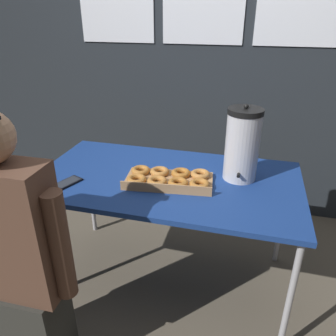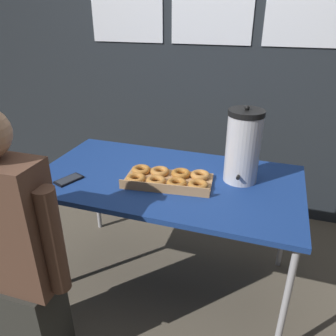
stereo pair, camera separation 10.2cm
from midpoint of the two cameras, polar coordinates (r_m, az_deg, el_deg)
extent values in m
plane|color=brown|center=(2.28, -1.55, -18.45)|extent=(12.00, 12.00, 0.00)
cube|color=#23282D|center=(2.68, 4.93, 21.39)|extent=(6.00, 0.10, 2.78)
cube|color=navy|center=(1.85, -1.82, -2.06)|extent=(1.48, 0.80, 0.03)
cylinder|color=#ADADB2|center=(2.08, -23.83, -13.12)|extent=(0.03, 0.03, 0.71)
cylinder|color=#ADADB2|center=(1.74, 18.70, -21.14)|extent=(0.03, 0.03, 0.71)
cylinder|color=#ADADB2|center=(2.56, -14.42, -3.87)|extent=(0.03, 0.03, 0.71)
cylinder|color=#ADADB2|center=(2.29, 18.05, -8.22)|extent=(0.03, 0.03, 0.71)
cube|color=tan|center=(1.79, -1.50, -2.27)|extent=(0.50, 0.30, 0.02)
cube|color=tan|center=(1.67, -2.21, -3.40)|extent=(0.47, 0.06, 0.04)
torus|color=#B57230|center=(1.76, -7.16, -2.02)|extent=(0.14, 0.14, 0.03)
torus|color=#BA7735|center=(1.74, -3.60, -2.34)|extent=(0.15, 0.15, 0.03)
torus|color=#AF6C2A|center=(1.72, 0.04, -2.64)|extent=(0.13, 0.13, 0.03)
torus|color=#B3702E|center=(1.71, 3.80, -2.86)|extent=(0.13, 0.13, 0.03)
torus|color=#B3702E|center=(1.86, -6.35, -0.44)|extent=(0.14, 0.14, 0.03)
torus|color=#BD7B39|center=(1.84, -3.04, -0.63)|extent=(0.14, 0.14, 0.03)
torus|color=#AD6B28|center=(1.82, 0.65, -0.91)|extent=(0.15, 0.15, 0.03)
torus|color=#C17F3C|center=(1.81, 4.04, -1.10)|extent=(0.15, 0.15, 0.03)
cylinder|color=silver|center=(1.79, 11.16, 3.55)|extent=(0.18, 0.18, 0.37)
cylinder|color=black|center=(1.73, 11.72, 9.64)|extent=(0.19, 0.19, 0.03)
sphere|color=black|center=(1.72, 11.80, 10.43)|extent=(0.03, 0.03, 0.03)
cylinder|color=black|center=(1.75, 10.58, -1.15)|extent=(0.02, 0.05, 0.02)
cube|color=black|center=(1.87, -18.58, -2.46)|extent=(0.13, 0.17, 0.01)
cube|color=#2D333D|center=(1.87, -18.60, -2.31)|extent=(0.11, 0.15, 0.00)
cube|color=#33332D|center=(1.87, -23.97, -23.55)|extent=(0.32, 0.22, 0.46)
cube|color=brown|center=(1.53, -27.60, -9.89)|extent=(0.40, 0.18, 0.62)
cylinder|color=brown|center=(1.42, -20.30, -12.74)|extent=(0.09, 0.09, 0.49)
camera|label=1|loc=(0.05, -91.62, -0.78)|focal=35.00mm
camera|label=2|loc=(0.05, 88.38, 0.78)|focal=35.00mm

